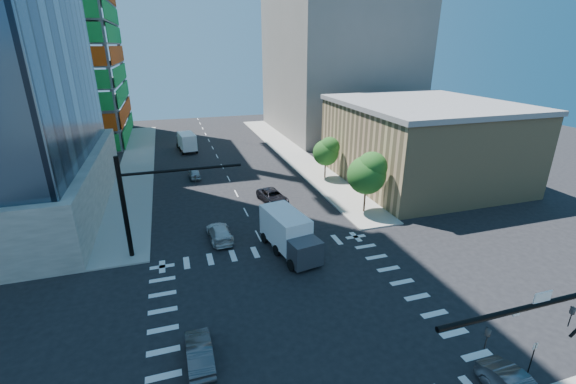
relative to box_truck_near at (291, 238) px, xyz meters
name	(u,v)px	position (x,y,z in m)	size (l,w,h in m)	color
ground	(298,312)	(-2.02, -7.91, -1.56)	(160.00, 160.00, 0.00)	black
road_markings	(298,312)	(-2.02, -7.91, -1.55)	(20.00, 20.00, 0.01)	silver
sidewalk_ne	(292,153)	(10.48, 32.09, -1.48)	(5.00, 60.00, 0.15)	#97958F
sidewalk_nw	(137,166)	(-14.52, 32.09, -1.48)	(5.00, 60.00, 0.15)	#97958F
construction_building	(30,0)	(-29.44, 54.02, 23.05)	(25.16, 34.50, 70.60)	slate
commercial_building	(422,142)	(22.98, 14.09, 3.75)	(20.50, 22.50, 10.60)	tan
bg_building_ne	(337,63)	(24.98, 47.09, 12.44)	(24.00, 30.00, 28.00)	slate
signal_mast_nw	(142,197)	(-12.02, 3.59, 3.94)	(10.20, 0.40, 9.00)	black
tree_south	(368,173)	(10.61, 5.99, 3.13)	(4.16, 4.16, 6.82)	#382316
tree_north	(327,151)	(10.91, 17.99, 2.43)	(3.54, 3.52, 5.78)	#382316
no_parking_sign	(533,355)	(8.68, -16.91, -0.18)	(0.30, 0.06, 2.20)	black
car_nb_far	(273,196)	(1.60, 11.99, -0.83)	(2.41, 5.22, 1.45)	black
car_sb_near	(220,232)	(-5.68, 4.55, -0.84)	(2.01, 4.94, 1.43)	silver
car_sb_mid	(195,173)	(-6.45, 23.85, -0.91)	(1.54, 3.84, 1.31)	#A4A8AB
car_sb_cross	(199,352)	(-8.94, -10.42, -0.87)	(1.46, 4.18, 1.38)	#414245
box_truck_near	(291,238)	(0.00, 0.00, 0.00)	(3.97, 7.11, 3.52)	black
box_truck_far	(186,143)	(-6.57, 39.44, -0.13)	(3.38, 6.43, 3.23)	black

